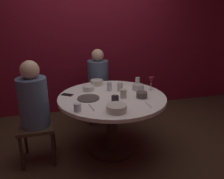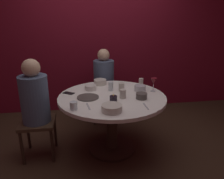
{
  "view_description": "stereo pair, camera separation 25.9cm",
  "coord_description": "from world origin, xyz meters",
  "views": [
    {
      "loc": [
        -0.62,
        -2.38,
        1.65
      ],
      "look_at": [
        0.0,
        0.0,
        0.82
      ],
      "focal_mm": 34.6,
      "sensor_mm": 36.0,
      "label": 1
    },
    {
      "loc": [
        -0.37,
        -2.43,
        1.65
      ],
      "look_at": [
        0.0,
        0.0,
        0.82
      ],
      "focal_mm": 34.6,
      "sensor_mm": 36.0,
      "label": 2
    }
  ],
  "objects": [
    {
      "name": "cup_near_candle",
      "position": [
        0.11,
        -0.09,
        0.79
      ],
      "size": [
        0.07,
        0.07,
        0.1
      ],
      "primitive_type": "cylinder",
      "color": "beige",
      "rests_on": "dining_table"
    },
    {
      "name": "seated_diner_left",
      "position": [
        -0.9,
        0.0,
        0.75
      ],
      "size": [
        0.4,
        0.4,
        1.22
      ],
      "rotation": [
        0.0,
        0.0,
        6.28
      ],
      "color": "#3F2D1E",
      "rests_on": "ground"
    },
    {
      "name": "back_wall",
      "position": [
        0.0,
        1.43,
        1.3
      ],
      "size": [
        6.0,
        0.1,
        2.6
      ],
      "primitive_type": "cube",
      "color": "maroon",
      "rests_on": "ground"
    },
    {
      "name": "fork_near_plate",
      "position": [
        -0.3,
        -0.29,
        0.74
      ],
      "size": [
        0.04,
        0.18,
        0.01
      ],
      "primitive_type": "cube",
      "rotation": [
        0.0,
        0.0,
        0.13
      ],
      "color": "#B7B7BC",
      "rests_on": "dining_table"
    },
    {
      "name": "dining_table",
      "position": [
        0.0,
        0.0,
        0.58
      ],
      "size": [
        1.3,
        1.3,
        0.74
      ],
      "color": "white",
      "rests_on": "ground"
    },
    {
      "name": "cup_by_right_diner",
      "position": [
        0.45,
        0.32,
        0.8
      ],
      "size": [
        0.06,
        0.06,
        0.11
      ],
      "primitive_type": "cylinder",
      "color": "beige",
      "rests_on": "dining_table"
    },
    {
      "name": "ground_plane",
      "position": [
        0.0,
        0.0,
        0.0
      ],
      "size": [
        8.0,
        8.0,
        0.0
      ],
      "primitive_type": "plane",
      "color": "#382619"
    },
    {
      "name": "bowl_rice_portion",
      "position": [
        -0.07,
        -0.45,
        0.78
      ],
      "size": [
        0.21,
        0.21,
        0.07
      ],
      "primitive_type": "cylinder",
      "color": "beige",
      "rests_on": "dining_table"
    },
    {
      "name": "cup_by_left_diner",
      "position": [
        0.15,
        0.15,
        0.8
      ],
      "size": [
        0.07,
        0.07,
        0.11
      ],
      "primitive_type": "cylinder",
      "color": "beige",
      "rests_on": "dining_table"
    },
    {
      "name": "dinner_plate",
      "position": [
        -0.29,
        -0.03,
        0.75
      ],
      "size": [
        0.26,
        0.26,
        0.01
      ],
      "primitive_type": "cylinder",
      "color": "#4C4742",
      "rests_on": "dining_table"
    },
    {
      "name": "candle_holder",
      "position": [
        -0.01,
        -0.18,
        0.77
      ],
      "size": [
        0.08,
        0.08,
        0.09
      ],
      "color": "black",
      "rests_on": "dining_table"
    },
    {
      "name": "cell_phone",
      "position": [
        -0.53,
        0.17,
        0.75
      ],
      "size": [
        0.15,
        0.14,
        0.01
      ],
      "primitive_type": "cube",
      "rotation": [
        0.0,
        0.0,
        4.11
      ],
      "color": "black",
      "rests_on": "dining_table"
    },
    {
      "name": "cup_center_front",
      "position": [
        -0.45,
        -0.35,
        0.78
      ],
      "size": [
        0.08,
        0.08,
        0.09
      ],
      "primitive_type": "cylinder",
      "color": "silver",
      "rests_on": "dining_table"
    },
    {
      "name": "bowl_salad_center",
      "position": [
        -0.24,
        0.27,
        0.77
      ],
      "size": [
        0.15,
        0.15,
        0.06
      ],
      "primitive_type": "cylinder",
      "color": "silver",
      "rests_on": "dining_table"
    },
    {
      "name": "cup_far_edge",
      "position": [
        0.01,
        0.19,
        0.8
      ],
      "size": [
        0.06,
        0.06,
        0.12
      ],
      "primitive_type": "cylinder",
      "color": "silver",
      "rests_on": "dining_table"
    },
    {
      "name": "bowl_sauce_side",
      "position": [
        -0.1,
        0.48,
        0.78
      ],
      "size": [
        0.17,
        0.17,
        0.07
      ],
      "primitive_type": "cylinder",
      "color": "beige",
      "rests_on": "dining_table"
    },
    {
      "name": "wine_glass",
      "position": [
        0.55,
        0.09,
        0.87
      ],
      "size": [
        0.08,
        0.08,
        0.18
      ],
      "color": "silver",
      "rests_on": "dining_table"
    },
    {
      "name": "seated_diner_back",
      "position": [
        0.0,
        0.88,
        0.73
      ],
      "size": [
        0.4,
        0.4,
        1.19
      ],
      "rotation": [
        0.0,
        0.0,
        4.71
      ],
      "color": "#3F2D1E",
      "rests_on": "ground"
    },
    {
      "name": "bowl_small_white",
      "position": [
        0.33,
        -0.15,
        0.78
      ],
      "size": [
        0.13,
        0.13,
        0.07
      ],
      "primitive_type": "cylinder",
      "color": "#4C4742",
      "rests_on": "dining_table"
    },
    {
      "name": "knife_near_plate",
      "position": [
        0.31,
        -0.38,
        0.74
      ],
      "size": [
        0.02,
        0.18,
        0.01
      ],
      "primitive_type": "cube",
      "rotation": [
        0.0,
        0.0,
        0.01
      ],
      "color": "#B7B7BC",
      "rests_on": "dining_table"
    },
    {
      "name": "bowl_serving_large",
      "position": [
        0.39,
        0.13,
        0.78
      ],
      "size": [
        0.15,
        0.15,
        0.07
      ],
      "primitive_type": "cylinder",
      "color": "#B7B7BC",
      "rests_on": "dining_table"
    }
  ]
}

